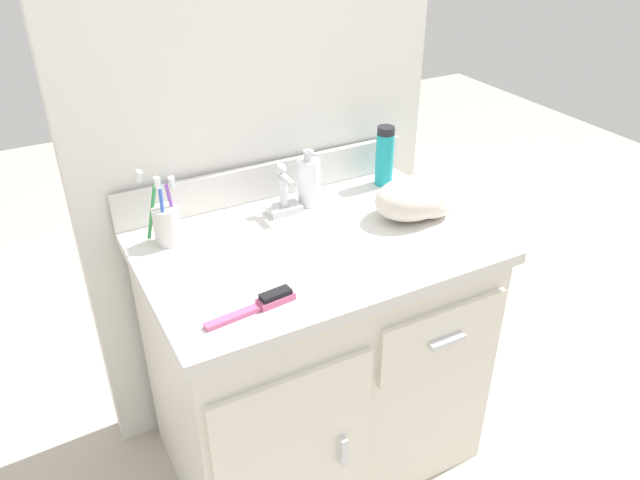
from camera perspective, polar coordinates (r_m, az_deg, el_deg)
ground_plane at (r=2.02m, az=-0.41°, el=-18.18°), size 6.00×6.00×0.00m
wall_back at (r=1.69m, az=-6.14°, el=16.01°), size 1.04×0.08×2.20m
vanity at (r=1.75m, az=-0.44°, el=-10.08°), size 0.86×0.59×0.73m
backsplash at (r=1.75m, az=-4.81°, el=5.44°), size 0.86×0.02×0.10m
sink_faucet at (r=1.66m, az=-3.31°, el=4.00°), size 0.09×0.09×0.14m
toothbrush_cup at (r=1.56m, az=-13.87°, el=1.54°), size 0.09×0.08×0.19m
soap_dispenser at (r=1.70m, az=-1.03°, el=5.42°), size 0.06×0.07×0.16m
shaving_cream_can at (r=1.82m, az=5.93°, el=7.63°), size 0.05×0.05×0.18m
hairbrush at (r=1.32m, az=-5.25°, el=-5.80°), size 0.21×0.05×0.03m
hand_towel at (r=1.66m, az=8.81°, el=3.70°), size 0.22×0.15×0.11m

